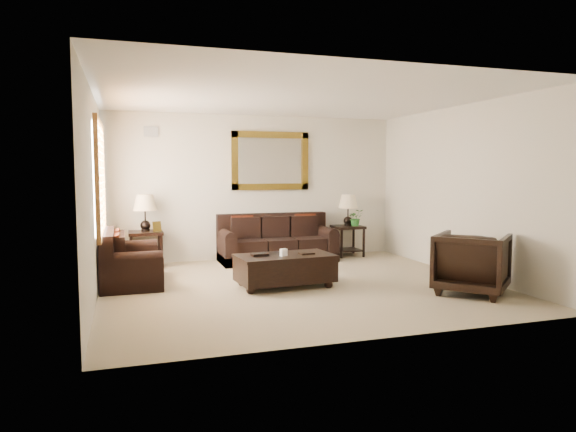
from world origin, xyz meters
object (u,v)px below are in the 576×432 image
object	(u,v)px
end_table_right	(348,216)
coffee_table	(285,267)
end_table_left	(145,220)
sofa	(276,244)
loveseat	(127,264)
armchair	(472,260)

from	to	relation	value
end_table_right	coffee_table	world-z (taller)	end_table_right
end_table_left	coffee_table	world-z (taller)	end_table_left
sofa	loveseat	xyz separation A→B (m)	(-2.64, -1.23, -0.02)
sofa	coffee_table	xyz separation A→B (m)	(-0.49, -2.11, -0.02)
sofa	end_table_left	xyz separation A→B (m)	(-2.33, 0.09, 0.51)
end_table_left	armchair	xyz separation A→B (m)	(4.12, -3.35, -0.36)
coffee_table	armchair	distance (m)	2.57
coffee_table	armchair	bearing A→B (deg)	-31.33
coffee_table	end_table_left	bearing A→B (deg)	125.20
sofa	coffee_table	world-z (taller)	sofa
sofa	armchair	distance (m)	3.72
loveseat	end_table_right	xyz separation A→B (m)	(4.13, 1.33, 0.49)
end_table_right	sofa	bearing A→B (deg)	-175.98
armchair	end_table_left	bearing A→B (deg)	9.38
end_table_left	armchair	distance (m)	5.32
end_table_left	coffee_table	bearing A→B (deg)	-50.18
sofa	armchair	bearing A→B (deg)	-61.14
end_table_right	armchair	xyz separation A→B (m)	(0.31, -3.36, -0.32)
end_table_left	sofa	bearing A→B (deg)	-2.24
end_table_left	end_table_right	world-z (taller)	end_table_left
loveseat	sofa	bearing A→B (deg)	-65.13
loveseat	armchair	bearing A→B (deg)	-114.59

